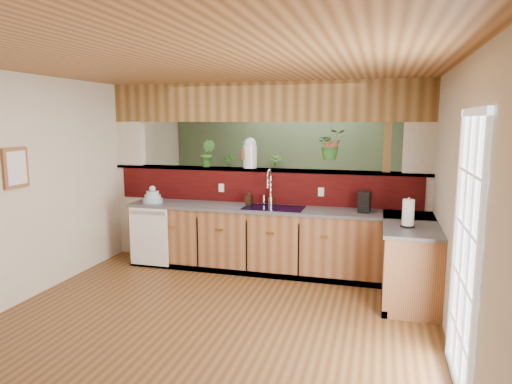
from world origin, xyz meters
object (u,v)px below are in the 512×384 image
(paper_towel, at_px, (408,214))
(glass_jar, at_px, (250,153))
(coffee_maker, at_px, (365,202))
(faucet, at_px, (269,186))
(soap_dispenser, at_px, (249,198))
(dish_stack, at_px, (153,197))
(shelving_console, at_px, (261,204))

(paper_towel, xyz_separation_m, glass_jar, (-2.13, 1.09, 0.56))
(coffee_maker, xyz_separation_m, paper_towel, (0.50, -0.75, 0.03))
(faucet, height_order, soap_dispenser, faucet)
(coffee_maker, relative_size, glass_jar, 0.61)
(paper_towel, bearing_deg, coffee_maker, 123.46)
(dish_stack, distance_m, paper_towel, 3.51)
(soap_dispenser, height_order, paper_towel, paper_towel)
(soap_dispenser, xyz_separation_m, glass_jar, (-0.06, 0.25, 0.61))
(glass_jar, bearing_deg, dish_stack, -160.80)
(soap_dispenser, relative_size, paper_towel, 0.61)
(faucet, distance_m, soap_dispenser, 0.34)
(faucet, bearing_deg, glass_jar, 146.95)
(paper_towel, bearing_deg, faucet, 154.27)
(faucet, height_order, shelving_console, faucet)
(coffee_maker, bearing_deg, faucet, -178.08)
(faucet, distance_m, coffee_maker, 1.31)
(shelving_console, bearing_deg, coffee_maker, -59.68)
(coffee_maker, bearing_deg, paper_towel, -49.67)
(dish_stack, bearing_deg, glass_jar, 19.20)
(dish_stack, relative_size, paper_towel, 0.85)
(faucet, xyz_separation_m, coffee_maker, (1.29, -0.11, -0.15))
(faucet, height_order, glass_jar, glass_jar)
(soap_dispenser, bearing_deg, shelving_console, 100.35)
(paper_towel, height_order, shelving_console, paper_towel)
(shelving_console, bearing_deg, faucet, -83.37)
(soap_dispenser, distance_m, coffee_maker, 1.58)
(coffee_maker, distance_m, paper_towel, 0.90)
(dish_stack, distance_m, shelving_console, 2.60)
(soap_dispenser, xyz_separation_m, paper_towel, (2.07, -0.83, 0.05))
(dish_stack, distance_m, coffee_maker, 2.96)
(dish_stack, height_order, shelving_console, dish_stack)
(paper_towel, bearing_deg, dish_stack, 169.76)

